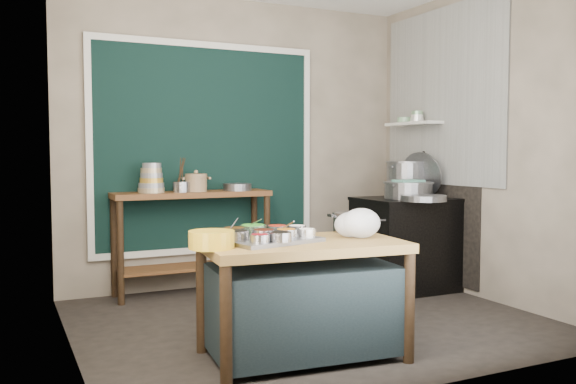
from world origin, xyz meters
name	(u,v)px	position (x,y,z in m)	size (l,w,h in m)	color
floor	(308,321)	(0.00, 0.00, -0.01)	(3.50, 3.00, 0.02)	#2B2521
back_wall	(239,143)	(0.00, 1.51, 1.40)	(3.50, 0.02, 2.80)	gray
left_wall	(66,138)	(-1.76, 0.00, 1.40)	(0.02, 3.00, 2.80)	gray
right_wall	(484,142)	(1.76, 0.00, 1.40)	(0.02, 3.00, 2.80)	gray
curtain_panel	(206,148)	(-0.35, 1.47, 1.35)	(2.10, 0.02, 1.90)	black
curtain_frame	(206,148)	(-0.35, 1.46, 1.35)	(2.22, 0.03, 2.02)	beige
tile_panel	(442,97)	(1.74, 0.55, 1.85)	(0.02, 1.70, 1.70)	#B2B2AA
soot_patch	(434,214)	(1.74, 0.65, 0.70)	(0.01, 1.30, 1.30)	black
wall_shelf	(414,124)	(1.63, 0.85, 1.60)	(0.22, 0.70, 0.03)	beige
prep_table	(303,299)	(-0.43, -0.75, 0.38)	(1.25, 0.72, 0.75)	olive
back_counter	(193,243)	(-0.55, 1.28, 0.47)	(1.45, 0.40, 0.95)	brown
stove_block	(407,245)	(1.35, 0.55, 0.42)	(0.90, 0.68, 0.85)	black
stove_top	(408,199)	(1.35, 0.55, 0.86)	(0.92, 0.69, 0.03)	black
condiment_tray	(270,240)	(-0.64, -0.69, 0.76)	(0.58, 0.41, 0.03)	gray
condiment_bowls	(265,233)	(-0.66, -0.68, 0.81)	(0.61, 0.47, 0.07)	gray
yellow_basin	(211,240)	(-1.05, -0.78, 0.80)	(0.27, 0.27, 0.10)	orange
saucepan	(350,222)	(0.07, -0.49, 0.82)	(0.25, 0.25, 0.14)	gray
plastic_bag_a	(361,223)	(-0.03, -0.79, 0.85)	(0.26, 0.22, 0.20)	white
plastic_bag_b	(351,225)	(-0.07, -0.73, 0.83)	(0.22, 0.19, 0.17)	white
bowl_stack	(152,180)	(-0.92, 1.28, 1.07)	(0.24, 0.24, 0.27)	tan
utensil_cup	(182,187)	(-0.66, 1.22, 1.00)	(0.16, 0.16, 0.10)	gray
ceramic_crock	(196,184)	(-0.52, 1.25, 1.02)	(0.22, 0.22, 0.14)	#88684A
wide_bowl	(237,187)	(-0.12, 1.23, 0.98)	(0.27, 0.27, 0.07)	gray
stock_pot	(407,179)	(1.50, 0.76, 1.05)	(0.44, 0.44, 0.34)	gray
pot_lid	(422,174)	(1.55, 0.61, 1.10)	(0.44, 0.44, 0.02)	gray
steamer	(408,190)	(1.30, 0.48, 0.96)	(0.48, 0.48, 0.16)	gray
green_cloth	(408,181)	(1.30, 0.48, 1.05)	(0.25, 0.19, 0.02)	slate
shallow_pan	(424,198)	(1.24, 0.17, 0.91)	(0.40, 0.40, 0.05)	gray
shelf_bowl_stack	(417,117)	(1.63, 0.79, 1.66)	(0.13, 0.13, 0.11)	silver
shelf_bowl_green	(405,120)	(1.63, 1.00, 1.64)	(0.15, 0.15, 0.05)	gray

